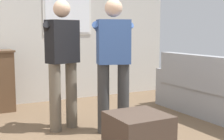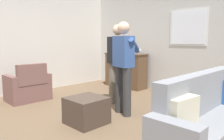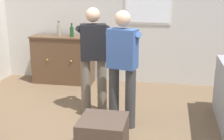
# 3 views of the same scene
# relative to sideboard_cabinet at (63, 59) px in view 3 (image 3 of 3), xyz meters

# --- Properties ---
(ground) EXTENTS (10.40, 10.40, 0.00)m
(ground) POSITION_rel_sideboard_cabinet_xyz_m (1.22, -2.30, -0.50)
(ground) COLOR brown
(wall_back_with_window) EXTENTS (5.20, 0.15, 2.80)m
(wall_back_with_window) POSITION_rel_sideboard_cabinet_xyz_m (1.23, 0.36, 0.91)
(wall_back_with_window) COLOR beige
(wall_back_with_window) RESTS_ON ground
(sideboard_cabinet) EXTENTS (1.28, 0.49, 0.99)m
(sideboard_cabinet) POSITION_rel_sideboard_cabinet_xyz_m (0.00, 0.00, 0.00)
(sideboard_cabinet) COLOR brown
(sideboard_cabinet) RESTS_ON ground
(bottle_wine_green) EXTENTS (0.08, 0.08, 0.27)m
(bottle_wine_green) POSITION_rel_sideboard_cabinet_xyz_m (0.23, -0.04, 0.60)
(bottle_wine_green) COLOR #1E4C23
(bottle_wine_green) RESTS_ON sideboard_cabinet
(bottle_liquor_amber) EXTENTS (0.08, 0.08, 0.29)m
(bottle_liquor_amber) POSITION_rel_sideboard_cabinet_xyz_m (-0.07, 0.03, 0.61)
(bottle_liquor_amber) COLOR gray
(bottle_liquor_amber) RESTS_ON sideboard_cabinet
(ottoman) EXTENTS (0.58, 0.58, 0.43)m
(ottoman) POSITION_rel_sideboard_cabinet_xyz_m (1.42, -2.60, -0.28)
(ottoman) COLOR #47382D
(ottoman) RESTS_ON ground
(person_standing_left) EXTENTS (0.53, 0.52, 1.68)m
(person_standing_left) POSITION_rel_sideboard_cabinet_xyz_m (1.01, -1.40, 0.44)
(person_standing_left) COLOR #6B6051
(person_standing_left) RESTS_ON ground
(person_standing_right) EXTENTS (0.54, 0.52, 1.68)m
(person_standing_right) POSITION_rel_sideboard_cabinet_xyz_m (1.54, -1.82, 0.44)
(person_standing_right) COLOR #383838
(person_standing_right) RESTS_ON ground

